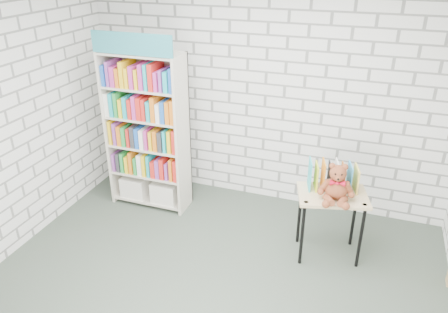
% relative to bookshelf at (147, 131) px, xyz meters
% --- Properties ---
extents(ground, '(4.50, 4.50, 0.00)m').
position_rel_bookshelf_xyz_m(ground, '(1.30, -1.36, -1.01)').
color(ground, '#3C473C').
rests_on(ground, ground).
extents(room_shell, '(4.52, 4.02, 2.81)m').
position_rel_bookshelf_xyz_m(room_shell, '(1.30, -1.36, 0.78)').
color(room_shell, silver).
rests_on(room_shell, ground).
extents(bookshelf, '(0.99, 0.38, 2.21)m').
position_rel_bookshelf_xyz_m(bookshelf, '(0.00, 0.00, 0.00)').
color(bookshelf, beige).
rests_on(bookshelf, ground).
extents(display_table, '(0.80, 0.65, 0.75)m').
position_rel_bookshelf_xyz_m(display_table, '(2.30, -0.33, -0.36)').
color(display_table, tan).
rests_on(display_table, ground).
extents(table_books, '(0.53, 0.33, 0.29)m').
position_rel_bookshelf_xyz_m(table_books, '(2.27, -0.22, -0.11)').
color(table_books, '#2AB0B8').
rests_on(table_books, display_table).
extents(teddy_bear, '(0.36, 0.34, 0.39)m').
position_rel_bookshelf_xyz_m(teddy_bear, '(2.33, -0.44, -0.10)').
color(teddy_bear, maroon).
rests_on(teddy_bear, display_table).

